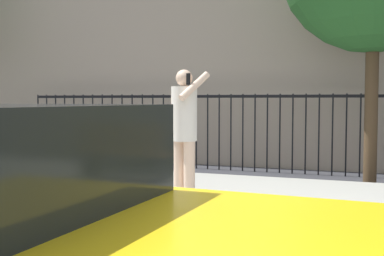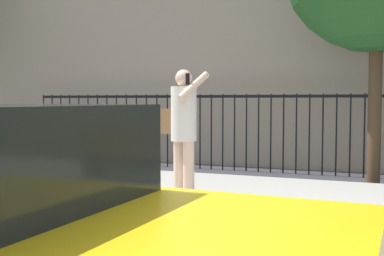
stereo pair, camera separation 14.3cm
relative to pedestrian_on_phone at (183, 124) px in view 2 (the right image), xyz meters
name	(u,v)px [view 2 (the right image)]	position (x,y,z in m)	size (l,w,h in m)	color
sidewalk	(239,209)	(0.77, 0.06, -1.08)	(28.00, 4.40, 0.15)	#9E9B93
iron_fence	(290,123)	(0.77, 3.76, -0.13)	(12.03, 0.04, 1.60)	black
pedestrian_on_phone	(183,124)	(0.00, 0.00, 0.00)	(0.72, 0.59, 1.72)	beige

